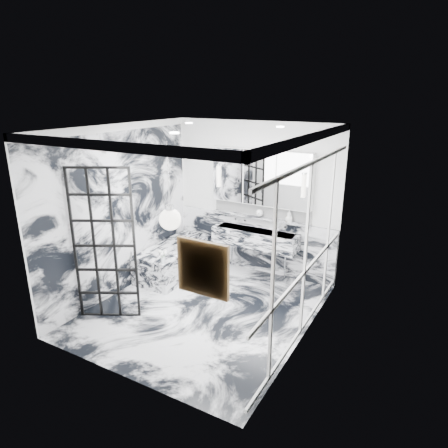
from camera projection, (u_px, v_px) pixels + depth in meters
The scene contains 25 objects.
floor at pixel (204, 309), 6.30m from camera, with size 3.60×3.60×0.00m, color silver.
ceiling at pixel (200, 128), 5.42m from camera, with size 3.60×3.60×0.00m, color white.
wall_back at pixel (255, 198), 7.35m from camera, with size 3.60×3.60×0.00m, color white.
wall_front at pixel (114, 270), 4.37m from camera, with size 3.60×3.60×0.00m, color white.
wall_left at pixel (121, 210), 6.60m from camera, with size 3.60×3.60×0.00m, color white.
wall_right at pixel (308, 245), 5.11m from camera, with size 3.60×3.60×0.00m, color white.
marble_clad_back at pixel (253, 243), 7.60m from camera, with size 3.18×0.05×1.05m, color silver.
marble_clad_left at pixel (122, 214), 6.62m from camera, with size 0.02×3.56×2.68m, color silver.
panel_molding at pixel (306, 252), 5.15m from camera, with size 0.03×3.40×2.30m, color white.
soap_bottle_a at pixel (289, 216), 7.00m from camera, with size 0.09×0.09×0.22m, color #8C5919.
soap_bottle_b at pixel (290, 217), 7.00m from camera, with size 0.07×0.07×0.16m, color #4C4C51.
soap_bottle_c at pixel (289, 218), 7.02m from camera, with size 0.12×0.12×0.15m, color silver.
face_pot at pixel (260, 213), 7.28m from camera, with size 0.14×0.14×0.14m, color white.
amber_bottle at pixel (287, 219), 7.04m from camera, with size 0.04×0.04×0.10m, color #8C5919.
flower_vase at pixel (163, 260), 6.61m from camera, with size 0.08×0.08×0.12m, color silver.
crittall_door at pixel (104, 246), 5.78m from camera, with size 0.88×0.04×2.29m, color black, non-canonical shape.
artwork at pixel (203, 268), 3.79m from camera, with size 0.46×0.04×0.46m, color #B23F12.
pendant_light at pixel (170, 219), 4.63m from camera, with size 0.26×0.26×0.26m, color white.
trough_sink at pixel (255, 238), 7.29m from camera, with size 1.60×0.45×0.30m, color silver.
ledge at pixel (260, 218), 7.32m from camera, with size 1.90×0.14×0.04m, color silver.
subway_tile at pixel (261, 210), 7.32m from camera, with size 1.90×0.03×0.23m, color white.
mirror_cabinet at pixel (261, 178), 7.09m from camera, with size 1.90×0.16×1.00m, color white.
sconce_left at pixel (218, 176), 7.40m from camera, with size 0.07×0.07×0.40m, color white.
sconce_right at pixel (303, 186), 6.64m from camera, with size 0.07×0.07×0.40m, color white.
bathtub at pixel (176, 259), 7.50m from camera, with size 0.75×1.65×0.55m, color silver.
Camera 1 is at (3.01, -4.69, 3.25)m, focal length 32.00 mm.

